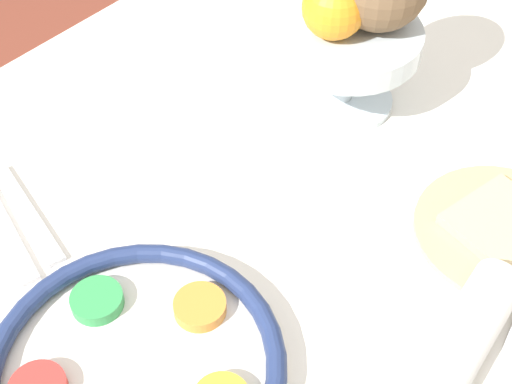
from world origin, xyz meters
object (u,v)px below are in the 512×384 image
napkin_roll (467,334)px  fruit_stand (347,48)px  orange_fruit (334,7)px  seder_plate (135,369)px  bread_plate (504,230)px

napkin_roll → fruit_stand: bearing=53.5°
fruit_stand → orange_fruit: bearing=162.0°
seder_plate → fruit_stand: (0.45, 0.09, 0.07)m
fruit_stand → bread_plate: (-0.07, -0.27, -0.08)m
napkin_roll → bread_plate: bearing=12.7°
bread_plate → fruit_stand: bearing=75.6°
seder_plate → bread_plate: bearing=-25.6°
orange_fruit → napkin_roll: 0.39m
seder_plate → napkin_roll: bearing=-44.1°
bread_plate → orange_fruit: bearing=80.8°
fruit_stand → napkin_roll: fruit_stand is taller
seder_plate → orange_fruit: bearing=12.5°
fruit_stand → napkin_roll: (-0.23, -0.30, -0.06)m
orange_fruit → napkin_roll: (-0.20, -0.31, -0.13)m
orange_fruit → seder_plate: bearing=-167.5°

